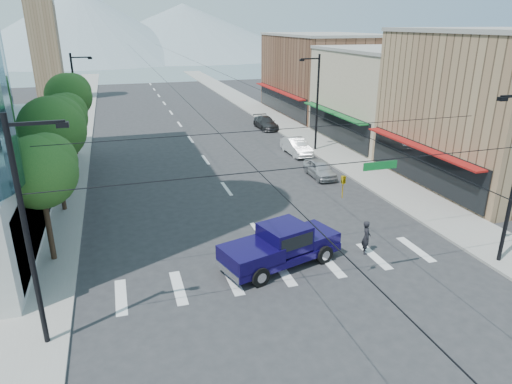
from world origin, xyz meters
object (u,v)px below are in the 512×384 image
parked_car_mid (296,147)px  parked_car_far (266,123)px  pedestrian (366,237)px  pickup_truck (280,245)px  parked_car_near (320,169)px

parked_car_mid → parked_car_far: size_ratio=0.96×
parked_car_mid → pedestrian: bearing=-101.9°
parked_car_mid → parked_car_far: parked_car_mid is taller
pickup_truck → parked_car_far: size_ratio=1.41×
pickup_truck → parked_car_near: pickup_truck is taller
parked_car_near → parked_car_mid: parked_car_mid is taller
pickup_truck → parked_car_near: 14.70m
parked_car_near → parked_car_mid: (0.72, 6.76, 0.07)m
pickup_truck → parked_car_mid: size_ratio=1.47×
parked_car_near → parked_car_far: bearing=86.3°
parked_car_near → pedestrian: bearing=-102.9°
parked_car_near → parked_car_mid: 6.80m
pickup_truck → parked_car_mid: 21.00m
parked_car_mid → parked_car_far: bearing=85.6°
pickup_truck → parked_car_far: (9.36, 30.44, -0.43)m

